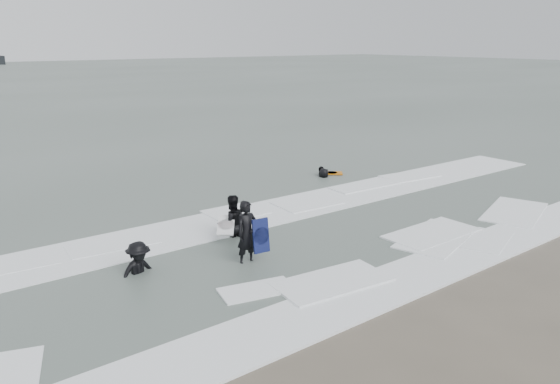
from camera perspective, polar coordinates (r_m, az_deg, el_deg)
ground at (r=15.19m, az=11.48°, el=-8.10°), size 320.00×320.00×0.00m
surfer_centre at (r=15.36m, az=-3.39°, el=-7.52°), size 0.70×0.49×1.85m
surfer_wading at (r=17.43m, az=-5.01°, el=-4.67°), size 1.06×0.90×1.92m
surfer_breaker at (r=15.11m, az=-14.47°, el=-8.43°), size 1.26×0.87×1.79m
surfer_right_near at (r=25.03m, az=4.34°, el=1.65°), size 1.00×0.88×1.62m
surfer_right_far at (r=24.69m, az=4.60°, el=1.45°), size 0.83×0.58×1.60m
surf_foam at (r=17.65m, az=2.54°, el=-4.23°), size 30.03×9.06×0.09m
bodyboards at (r=18.96m, az=0.23°, el=-1.33°), size 9.38×7.13×1.25m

